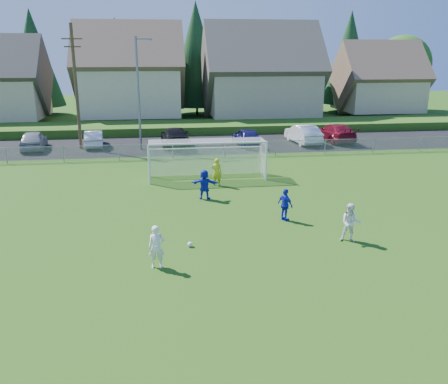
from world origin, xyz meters
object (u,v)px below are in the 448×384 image
Objects in this scene: car_f at (303,134)px; car_a at (33,140)px; player_blue_b at (205,184)px; car_d at (175,137)px; car_g at (335,133)px; soccer_ball at (190,244)px; player_white_a at (157,247)px; player_white_b at (351,223)px; soccer_goal at (207,153)px; player_blue_a at (285,205)px; car_b at (94,139)px; goalkeeper at (217,172)px; car_e at (247,137)px.

car_a is at bearing -6.22° from car_f.
player_blue_b is 15.45m from car_d.
car_d is 14.41m from car_g.
car_d is (11.72, -0.30, 0.03)m from car_a.
player_blue_b is 0.30× the size of car_g.
car_a is 11.72m from car_d.
soccer_ball is 25.12m from car_a.
player_white_a is 8.81m from player_blue_b.
player_white_b is 12.55m from soccer_goal.
player_white_a is 0.22× the size of soccer_goal.
player_blue_a reaches higher than car_b.
car_a is at bearing -3.85° from car_g.
car_f is (12.89, 23.75, -0.00)m from player_white_a.
car_b is (4.82, 0.56, -0.09)m from car_a.
car_e is (4.11, 12.30, -0.08)m from goalkeeper.
soccer_goal reaches higher than car_d.
car_f reaches higher than car_a.
player_blue_b reaches higher than car_d.
car_f is at bearing 171.13° from car_b.
soccer_ball is 0.03× the size of soccer_goal.
car_a is 0.82× the size of car_d.
player_blue_b is 0.29× the size of car_d.
car_d reaches higher than soccer_ball.
soccer_ball is 0.05× the size of car_e.
car_d is at bearing 166.95° from car_b.
player_blue_b is (-3.50, 4.00, 0.04)m from player_blue_a.
soccer_ball is 0.13× the size of player_white_a.
player_white_b is 0.38× the size of car_e.
player_white_b is 24.05m from car_g.
goalkeeper is at bearing 66.79° from car_e.
car_a is at bearing -7.22° from car_e.
soccer_goal is (3.22, 12.96, 0.80)m from player_white_a.
soccer_ball is 6.77m from player_blue_b.
car_b is at bearing 139.87° from player_white_b.
player_white_b is at bearing 114.20° from car_b.
car_g reaches higher than player_blue_a.
player_white_a reaches higher than car_a.
car_a is 0.84× the size of car_g.
player_white_b is at bearing -2.89° from soccer_ball.
player_white_b is at bearing 122.77° from car_a.
car_b is at bearing -41.44° from goalkeeper.
car_e is (6.37, 21.56, 0.65)m from soccer_ball.
soccer_ball is 22.49m from car_e.
car_g is at bearing 172.76° from car_b.
car_b is at bearing -1.04° from player_blue_a.
car_e is 11.37m from soccer_goal.
player_blue_a and car_a have the same top height.
car_d is (-4.52, 19.42, 0.03)m from player_blue_a.
car_b is 0.77× the size of car_g.
soccer_goal is at bearing 80.53° from soccer_ball.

